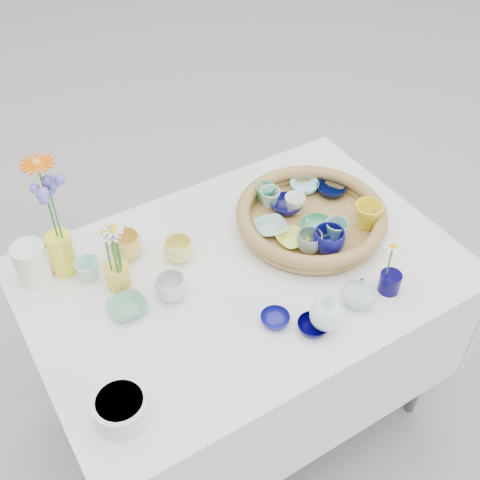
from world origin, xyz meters
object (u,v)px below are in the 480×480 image
tall_vase_yellow (62,253)px  wicker_tray (311,218)px  display_table (243,407)px  bud_vase_seafoam (359,291)px

tall_vase_yellow → wicker_tray: bearing=-17.1°
display_table → bud_vase_seafoam: bearing=-53.5°
display_table → tall_vase_yellow: (-0.45, 0.27, 0.83)m
wicker_tray → bud_vase_seafoam: (-0.08, -0.33, 0.01)m
display_table → tall_vase_yellow: bearing=148.5°
wicker_tray → tall_vase_yellow: (-0.73, 0.22, 0.03)m
wicker_tray → bud_vase_seafoam: bud_vase_seafoam is taller
display_table → tall_vase_yellow: 0.98m
tall_vase_yellow → display_table: bearing=-31.5°
bud_vase_seafoam → tall_vase_yellow: tall_vase_yellow is taller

